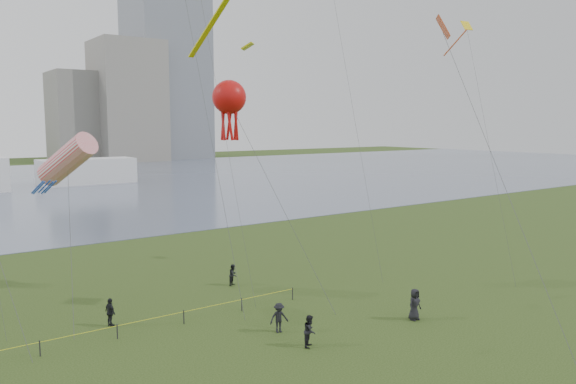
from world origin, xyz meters
TOP-DOWN VIEW (x-y plane):
  - lake at (0.00, 100.00)m, footprint 400.00×120.00m
  - building_mid at (46.00, 162.00)m, footprint 20.00×20.00m
  - building_low at (32.00, 168.00)m, footprint 16.00×18.00m
  - pavilion_right at (14.00, 98.00)m, footprint 18.00×7.00m
  - spectator_a at (-0.59, 7.18)m, footprint 1.06×1.04m
  - spectator_b at (-0.75, 9.83)m, footprint 1.22×0.85m
  - spectator_c at (-8.24, 16.40)m, footprint 0.59×1.05m
  - spectator_d at (7.09, 6.73)m, footprint 0.99×0.68m
  - spectator_g at (1.89, 19.54)m, footprint 0.97×0.93m
  - kite_windsock at (-8.64, 22.79)m, footprint 4.17×9.74m
  - kite_octopus at (0.78, 17.88)m, footprint 4.21×8.83m
  - kite_delta at (8.51, 5.91)m, footprint 4.00×11.95m

SIDE VIEW (x-z plane):
  - lake at x=0.00m, z-range -0.02..0.06m
  - spectator_g at x=1.89m, z-range 0.00..1.57m
  - spectator_c at x=-8.24m, z-range 0.00..1.68m
  - spectator_b at x=-0.75m, z-range 0.00..1.72m
  - spectator_a at x=-0.59m, z-range 0.00..1.72m
  - spectator_d at x=7.09m, z-range 0.00..1.93m
  - pavilion_right at x=14.00m, z-range 0.00..5.00m
  - kite_windsock at x=-8.64m, z-range 3.81..15.16m
  - kite_octopus at x=0.78m, z-range 6.16..20.92m
  - building_low at x=32.00m, z-range 0.00..28.00m
  - kite_delta at x=8.51m, z-range 7.46..25.51m
  - building_mid at x=46.00m, z-range 0.00..38.00m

